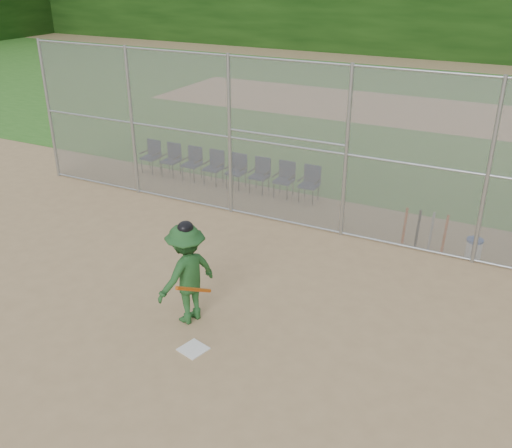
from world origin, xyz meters
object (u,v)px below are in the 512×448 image
at_px(batter_at_plate, 187,273).
at_px(chair_0, 150,157).
at_px(home_plate, 193,349).
at_px(water_cooler, 474,248).

relative_size(batter_at_plate, chair_0, 2.05).
bearing_deg(chair_0, home_plate, -49.19).
height_order(home_plate, water_cooler, water_cooler).
relative_size(home_plate, batter_at_plate, 0.21).
distance_m(home_plate, chair_0, 9.16).
bearing_deg(home_plate, batter_at_plate, 127.01).
distance_m(batter_at_plate, chair_0, 8.24).
height_order(home_plate, chair_0, chair_0).
distance_m(home_plate, water_cooler, 6.68).
relative_size(batter_at_plate, water_cooler, 4.36).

